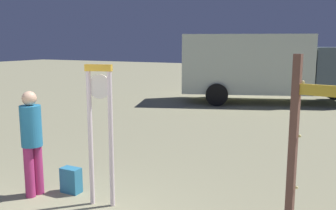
{
  "coord_description": "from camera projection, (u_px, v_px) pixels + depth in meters",
  "views": [
    {
      "loc": [
        3.59,
        -2.74,
        2.5
      ],
      "look_at": [
        0.08,
        4.15,
        1.2
      ],
      "focal_mm": 39.46,
      "sensor_mm": 36.0,
      "label": 1
    }
  ],
  "objects": [
    {
      "name": "person_near_clock",
      "position": [
        32.0,
        138.0,
        5.99
      ],
      "size": [
        0.33,
        0.33,
        1.74
      ],
      "color": "#B52F6C",
      "rests_on": "ground_plane"
    },
    {
      "name": "backpack",
      "position": [
        71.0,
        180.0,
        6.23
      ],
      "size": [
        0.34,
        0.23,
        0.43
      ],
      "color": "teal",
      "rests_on": "ground_plane"
    },
    {
      "name": "box_truck_near",
      "position": [
        261.0,
        65.0,
        15.6
      ],
      "size": [
        7.55,
        4.79,
        2.86
      ],
      "color": "silver",
      "rests_on": "ground_plane"
    },
    {
      "name": "arrow_sign",
      "position": [
        318.0,
        122.0,
        4.66
      ],
      "size": [
        0.95,
        0.33,
        2.36
      ],
      "color": "brown",
      "rests_on": "ground_plane"
    },
    {
      "name": "standing_clock",
      "position": [
        100.0,
        122.0,
        5.58
      ],
      "size": [
        0.42,
        0.19,
        2.19
      ],
      "color": "white",
      "rests_on": "ground_plane"
    }
  ]
}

